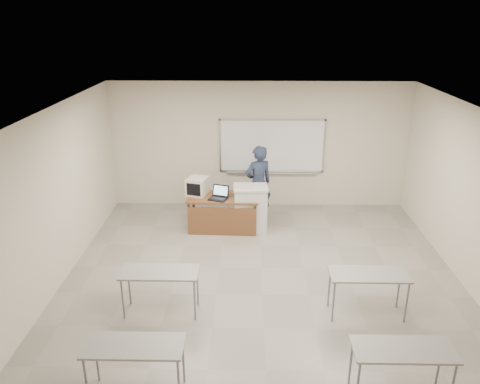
{
  "coord_description": "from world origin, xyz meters",
  "views": [
    {
      "loc": [
        -0.24,
        -6.72,
        4.42
      ],
      "look_at": [
        -0.42,
        2.2,
        1.01
      ],
      "focal_mm": 35.0,
      "sensor_mm": 36.0,
      "label": 1
    }
  ],
  "objects_px": {
    "crt_monitor": "(198,186)",
    "keyboard": "(244,188)",
    "whiteboard": "(272,147)",
    "instructor_desk": "(223,207)",
    "laptop": "(218,196)",
    "podium": "(251,209)",
    "mouse": "(249,199)",
    "presenter": "(258,184)"
  },
  "relations": [
    {
      "from": "whiteboard",
      "to": "presenter",
      "type": "relative_size",
      "value": 1.42
    },
    {
      "from": "crt_monitor",
      "to": "laptop",
      "type": "relative_size",
      "value": 1.26
    },
    {
      "from": "laptop",
      "to": "keyboard",
      "type": "xyz_separation_m",
      "value": [
        0.54,
        -0.1,
        0.22
      ]
    },
    {
      "from": "instructor_desk",
      "to": "podium",
      "type": "xyz_separation_m",
      "value": [
        0.59,
        0.01,
        -0.05
      ]
    },
    {
      "from": "instructor_desk",
      "to": "podium",
      "type": "relative_size",
      "value": 1.49
    },
    {
      "from": "laptop",
      "to": "keyboard",
      "type": "bearing_deg",
      "value": 8.9
    },
    {
      "from": "laptop",
      "to": "keyboard",
      "type": "height_order",
      "value": "keyboard"
    },
    {
      "from": "keyboard",
      "to": "mouse",
      "type": "bearing_deg",
      "value": 10.55
    },
    {
      "from": "whiteboard",
      "to": "crt_monitor",
      "type": "relative_size",
      "value": 5.43
    },
    {
      "from": "laptop",
      "to": "presenter",
      "type": "relative_size",
      "value": 0.21
    },
    {
      "from": "crt_monitor",
      "to": "keyboard",
      "type": "xyz_separation_m",
      "value": [
        0.99,
        -0.35,
        0.09
      ]
    },
    {
      "from": "mouse",
      "to": "keyboard",
      "type": "xyz_separation_m",
      "value": [
        -0.11,
        -0.02,
        0.26
      ]
    },
    {
      "from": "whiteboard",
      "to": "keyboard",
      "type": "xyz_separation_m",
      "value": [
        -0.65,
        -1.59,
        -0.45
      ]
    },
    {
      "from": "laptop",
      "to": "mouse",
      "type": "xyz_separation_m",
      "value": [
        0.65,
        -0.08,
        -0.04
      ]
    },
    {
      "from": "whiteboard",
      "to": "keyboard",
      "type": "relative_size",
      "value": 6.03
    },
    {
      "from": "instructor_desk",
      "to": "crt_monitor",
      "type": "relative_size",
      "value": 3.32
    },
    {
      "from": "laptop",
      "to": "mouse",
      "type": "distance_m",
      "value": 0.66
    },
    {
      "from": "whiteboard",
      "to": "podium",
      "type": "height_order",
      "value": "whiteboard"
    },
    {
      "from": "whiteboard",
      "to": "instructor_desk",
      "type": "bearing_deg",
      "value": -126.43
    },
    {
      "from": "whiteboard",
      "to": "crt_monitor",
      "type": "xyz_separation_m",
      "value": [
        -1.64,
        -1.24,
        -0.55
      ]
    },
    {
      "from": "podium",
      "to": "mouse",
      "type": "xyz_separation_m",
      "value": [
        -0.04,
        -0.1,
        0.26
      ]
    },
    {
      "from": "keyboard",
      "to": "whiteboard",
      "type": "bearing_deg",
      "value": 67.78
    },
    {
      "from": "mouse",
      "to": "presenter",
      "type": "height_order",
      "value": "presenter"
    },
    {
      "from": "whiteboard",
      "to": "crt_monitor",
      "type": "bearing_deg",
      "value": -142.89
    },
    {
      "from": "instructor_desk",
      "to": "crt_monitor",
      "type": "bearing_deg",
      "value": 158.54
    },
    {
      "from": "crt_monitor",
      "to": "keyboard",
      "type": "distance_m",
      "value": 1.05
    },
    {
      "from": "podium",
      "to": "laptop",
      "type": "relative_size",
      "value": 2.79
    },
    {
      "from": "instructor_desk",
      "to": "keyboard",
      "type": "bearing_deg",
      "value": -11.82
    },
    {
      "from": "mouse",
      "to": "presenter",
      "type": "distance_m",
      "value": 0.7
    },
    {
      "from": "podium",
      "to": "keyboard",
      "type": "relative_size",
      "value": 2.47
    },
    {
      "from": "mouse",
      "to": "crt_monitor",
      "type": "bearing_deg",
      "value": -179.06
    },
    {
      "from": "whiteboard",
      "to": "podium",
      "type": "relative_size",
      "value": 2.44
    },
    {
      "from": "keyboard",
      "to": "presenter",
      "type": "xyz_separation_m",
      "value": [
        0.32,
        0.68,
        -0.15
      ]
    },
    {
      "from": "instructor_desk",
      "to": "mouse",
      "type": "xyz_separation_m",
      "value": [
        0.55,
        -0.09,
        0.21
      ]
    },
    {
      "from": "podium",
      "to": "mouse",
      "type": "relative_size",
      "value": 11.69
    },
    {
      "from": "mouse",
      "to": "keyboard",
      "type": "height_order",
      "value": "keyboard"
    },
    {
      "from": "podium",
      "to": "presenter",
      "type": "xyz_separation_m",
      "value": [
        0.17,
        0.56,
        0.36
      ]
    },
    {
      "from": "whiteboard",
      "to": "instructor_desk",
      "type": "distance_m",
      "value": 2.06
    },
    {
      "from": "instructor_desk",
      "to": "laptop",
      "type": "relative_size",
      "value": 4.17
    },
    {
      "from": "laptop",
      "to": "whiteboard",
      "type": "bearing_deg",
      "value": 70.5
    },
    {
      "from": "crt_monitor",
      "to": "laptop",
      "type": "distance_m",
      "value": 0.53
    },
    {
      "from": "whiteboard",
      "to": "podium",
      "type": "distance_m",
      "value": 1.83
    }
  ]
}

